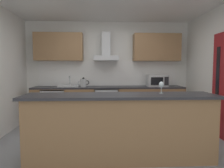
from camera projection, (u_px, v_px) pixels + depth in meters
The scene contains 13 objects.
ground at pixel (112, 145), 3.60m from camera, with size 5.31×4.91×0.02m, color gray.
wall_back at pixel (108, 71), 5.51m from camera, with size 5.31×0.12×2.60m, color white.
backsplash_tile at pixel (108, 73), 5.44m from camera, with size 3.66×0.02×0.66m, color white.
counter_back at pixel (109, 104), 5.19m from camera, with size 3.79×0.60×0.90m.
counter_island at pixel (120, 127), 2.98m from camera, with size 2.80×0.64×0.98m.
upper_cabinets at pixel (108, 47), 5.23m from camera, with size 3.74×0.32×0.70m.
oven at pixel (106, 104), 5.16m from camera, with size 0.60×0.62×0.80m.
refrigerator at pixel (55, 106), 5.09m from camera, with size 0.58×0.60×0.85m.
microwave at pixel (157, 81), 5.16m from camera, with size 0.50×0.38×0.30m.
sink at pixel (69, 86), 5.09m from camera, with size 0.50×0.40×0.26m.
kettle at pixel (83, 83), 5.06m from camera, with size 0.29×0.15×0.24m.
range_hood at pixel (106, 52), 5.19m from camera, with size 0.62×0.45×0.72m.
wine_glass at pixel (161, 85), 3.07m from camera, with size 0.08×0.08×0.18m.
Camera 1 is at (-0.18, -3.50, 1.35)m, focal length 32.43 mm.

